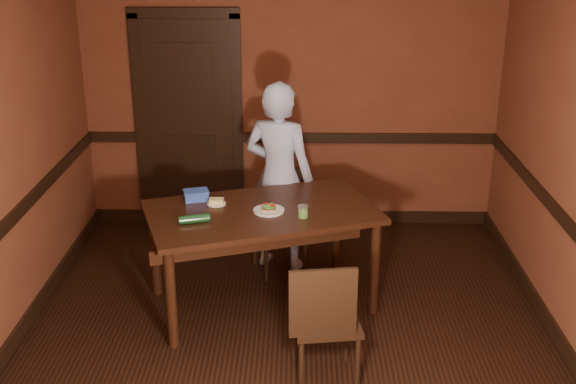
{
  "coord_description": "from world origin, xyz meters",
  "views": [
    {
      "loc": [
        0.08,
        -4.57,
        2.93
      ],
      "look_at": [
        0.0,
        0.35,
        1.05
      ],
      "focal_mm": 45.0,
      "sensor_mm": 36.0,
      "label": 1
    }
  ],
  "objects_px": {
    "sauce_jar": "(303,211)",
    "chair_far": "(279,224)",
    "cheese_saucer": "(217,202)",
    "dining_table": "(262,257)",
    "food_tub": "(196,195)",
    "sandwich_plate": "(269,209)",
    "person": "(279,177)",
    "chair_near": "(325,319)"
  },
  "relations": [
    {
      "from": "chair_far",
      "to": "chair_near",
      "type": "relative_size",
      "value": 0.96
    },
    {
      "from": "chair_near",
      "to": "person",
      "type": "relative_size",
      "value": 0.55
    },
    {
      "from": "chair_far",
      "to": "sauce_jar",
      "type": "xyz_separation_m",
      "value": [
        0.2,
        -0.73,
        0.42
      ]
    },
    {
      "from": "sauce_jar",
      "to": "cheese_saucer",
      "type": "xyz_separation_m",
      "value": [
        -0.68,
        0.25,
        -0.03
      ]
    },
    {
      "from": "chair_far",
      "to": "sauce_jar",
      "type": "relative_size",
      "value": 9.4
    },
    {
      "from": "person",
      "to": "sandwich_plate",
      "type": "relative_size",
      "value": 7.0
    },
    {
      "from": "dining_table",
      "to": "cheese_saucer",
      "type": "xyz_separation_m",
      "value": [
        -0.36,
        0.11,
        0.43
      ]
    },
    {
      "from": "dining_table",
      "to": "sandwich_plate",
      "type": "relative_size",
      "value": 7.28
    },
    {
      "from": "person",
      "to": "food_tub",
      "type": "distance_m",
      "value": 0.82
    },
    {
      "from": "chair_near",
      "to": "food_tub",
      "type": "distance_m",
      "value": 1.62
    },
    {
      "from": "chair_near",
      "to": "sandwich_plate",
      "type": "xyz_separation_m",
      "value": [
        -0.41,
        0.98,
        0.37
      ]
    },
    {
      "from": "person",
      "to": "cheese_saucer",
      "type": "bearing_deg",
      "value": 70.56
    },
    {
      "from": "sandwich_plate",
      "to": "dining_table",
      "type": "bearing_deg",
      "value": 147.79
    },
    {
      "from": "chair_far",
      "to": "sandwich_plate",
      "type": "xyz_separation_m",
      "value": [
        -0.06,
        -0.63,
        0.39
      ]
    },
    {
      "from": "dining_table",
      "to": "person",
      "type": "height_order",
      "value": "person"
    },
    {
      "from": "person",
      "to": "cheese_saucer",
      "type": "relative_size",
      "value": 11.23
    },
    {
      "from": "person",
      "to": "cheese_saucer",
      "type": "distance_m",
      "value": 0.75
    },
    {
      "from": "person",
      "to": "chair_near",
      "type": "bearing_deg",
      "value": 121.36
    },
    {
      "from": "dining_table",
      "to": "cheese_saucer",
      "type": "relative_size",
      "value": 11.69
    },
    {
      "from": "cheese_saucer",
      "to": "food_tub",
      "type": "xyz_separation_m",
      "value": [
        -0.17,
        0.09,
        0.02
      ]
    },
    {
      "from": "chair_near",
      "to": "cheese_saucer",
      "type": "relative_size",
      "value": 6.18
    },
    {
      "from": "sauce_jar",
      "to": "food_tub",
      "type": "height_order",
      "value": "sauce_jar"
    },
    {
      "from": "dining_table",
      "to": "cheese_saucer",
      "type": "bearing_deg",
      "value": 145.04
    },
    {
      "from": "sandwich_plate",
      "to": "cheese_saucer",
      "type": "distance_m",
      "value": 0.44
    },
    {
      "from": "chair_near",
      "to": "person",
      "type": "bearing_deg",
      "value": -86.32
    },
    {
      "from": "dining_table",
      "to": "sauce_jar",
      "type": "height_order",
      "value": "sauce_jar"
    },
    {
      "from": "chair_far",
      "to": "sauce_jar",
      "type": "bearing_deg",
      "value": -95.0
    },
    {
      "from": "chair_far",
      "to": "chair_near",
      "type": "distance_m",
      "value": 1.65
    },
    {
      "from": "sauce_jar",
      "to": "food_tub",
      "type": "xyz_separation_m",
      "value": [
        -0.85,
        0.34,
        -0.01
      ]
    },
    {
      "from": "person",
      "to": "sandwich_plate",
      "type": "xyz_separation_m",
      "value": [
        -0.06,
        -0.73,
        -0.0
      ]
    },
    {
      "from": "sandwich_plate",
      "to": "food_tub",
      "type": "xyz_separation_m",
      "value": [
        -0.59,
        0.23,
        0.02
      ]
    },
    {
      "from": "chair_far",
      "to": "sandwich_plate",
      "type": "bearing_deg",
      "value": -115.88
    },
    {
      "from": "sauce_jar",
      "to": "chair_far",
      "type": "bearing_deg",
      "value": 105.38
    },
    {
      "from": "dining_table",
      "to": "food_tub",
      "type": "bearing_deg",
      "value": 141.6
    },
    {
      "from": "sandwich_plate",
      "to": "cheese_saucer",
      "type": "bearing_deg",
      "value": 161.23
    },
    {
      "from": "sauce_jar",
      "to": "cheese_saucer",
      "type": "bearing_deg",
      "value": 159.82
    },
    {
      "from": "chair_far",
      "to": "sandwich_plate",
      "type": "distance_m",
      "value": 0.74
    },
    {
      "from": "sandwich_plate",
      "to": "chair_far",
      "type": "bearing_deg",
      "value": 84.5
    },
    {
      "from": "chair_far",
      "to": "food_tub",
      "type": "distance_m",
      "value": 0.87
    },
    {
      "from": "dining_table",
      "to": "sauce_jar",
      "type": "relative_size",
      "value": 18.55
    },
    {
      "from": "person",
      "to": "food_tub",
      "type": "height_order",
      "value": "person"
    },
    {
      "from": "person",
      "to": "chair_far",
      "type": "bearing_deg",
      "value": 110.85
    }
  ]
}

